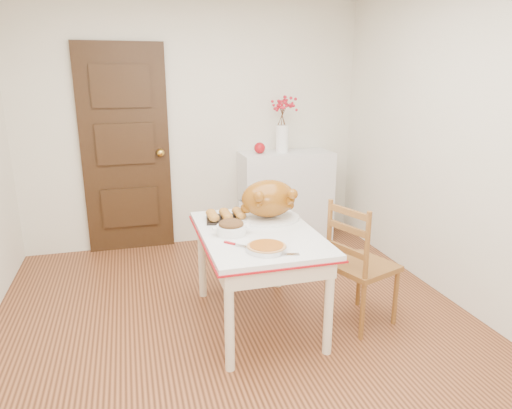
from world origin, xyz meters
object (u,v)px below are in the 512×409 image
object	(u,v)px
kitchen_table	(258,277)
pumpkin_pie	(267,247)
turkey_platter	(269,201)
sideboard	(285,197)
chair_oak	(363,263)

from	to	relation	value
kitchen_table	pumpkin_pie	bearing A→B (deg)	-97.75
turkey_platter	pumpkin_pie	distance (m)	0.64
sideboard	turkey_platter	bearing A→B (deg)	-114.29
chair_oak	turkey_platter	size ratio (longest dim) A/B	1.93
turkey_platter	pumpkin_pie	world-z (taller)	turkey_platter
sideboard	pumpkin_pie	xyz separation A→B (m)	(-0.82, -1.97, 0.25)
sideboard	turkey_platter	xyz separation A→B (m)	(-0.62, -1.38, 0.37)
kitchen_table	turkey_platter	size ratio (longest dim) A/B	2.47
kitchen_table	sideboard	bearing A→B (deg)	64.40
kitchen_table	pumpkin_pie	distance (m)	0.53
sideboard	turkey_platter	distance (m)	1.56
kitchen_table	turkey_platter	world-z (taller)	turkey_platter
kitchen_table	pumpkin_pie	world-z (taller)	pumpkin_pie
sideboard	chair_oak	bearing A→B (deg)	-91.39
chair_oak	pumpkin_pie	world-z (taller)	chair_oak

